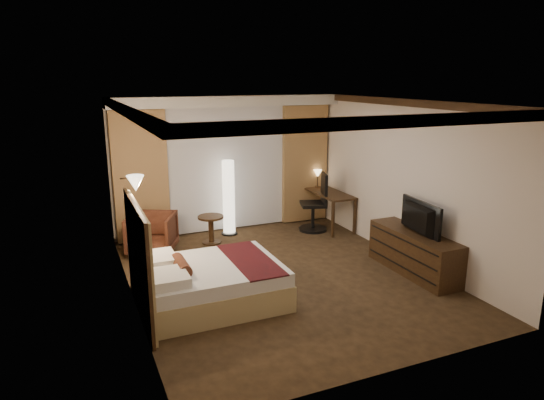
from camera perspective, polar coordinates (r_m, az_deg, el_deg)
name	(u,v)px	position (r m, az deg, el deg)	size (l,w,h in m)	color
floor	(282,277)	(7.70, 1.19, -9.01)	(4.50, 5.50, 0.01)	black
ceiling	(283,102)	(7.08, 1.30, 11.50)	(4.50, 5.50, 0.01)	white
back_wall	(226,164)	(9.78, -5.45, 4.27)	(4.50, 0.02, 2.70)	silver
left_wall	(128,209)	(6.68, -16.60, -1.00)	(0.02, 5.50, 2.70)	silver
right_wall	(404,181)	(8.43, 15.32, 2.19)	(0.02, 5.50, 2.70)	silver
crown_molding	(283,106)	(7.08, 1.30, 11.02)	(4.50, 5.50, 0.12)	black
soffit	(228,101)	(9.41, -5.16, 11.54)	(4.50, 0.50, 0.20)	white
curtain_sheer	(227,169)	(9.73, -5.29, 3.61)	(2.48, 0.04, 2.45)	silver
curtain_left_drape	(141,177)	(9.30, -15.19, 2.67)	(1.00, 0.14, 2.45)	tan
curtain_right_drape	(305,164)	(10.32, 3.85, 4.25)	(1.00, 0.14, 2.45)	tan
wall_sconce	(135,183)	(6.94, -15.77, 1.91)	(0.24, 0.24, 0.24)	white
bed	(212,284)	(6.83, -7.06, -9.76)	(1.88, 1.46, 0.55)	white
headboard	(140,262)	(6.47, -15.32, -7.00)	(0.12, 1.76, 1.50)	tan
armchair	(152,232)	(8.81, -13.97, -3.64)	(0.77, 0.72, 0.79)	#442214
side_table	(211,230)	(9.16, -7.18, -3.48)	(0.48, 0.48, 0.53)	black
floor_lamp	(229,198)	(9.52, -5.12, 0.29)	(0.32, 0.32, 1.50)	white
desk	(329,210)	(10.08, 6.68, -1.16)	(0.55, 1.31, 0.75)	black
desk_lamp	(318,179)	(10.38, 5.38, 2.43)	(0.18, 0.18, 0.34)	#FFD899
office_chair	(313,202)	(9.80, 4.86, -0.26)	(0.57, 0.57, 1.18)	black
dresser	(414,252)	(8.06, 16.36, -5.94)	(0.50, 1.73, 0.67)	black
television	(415,215)	(7.85, 16.51, -1.69)	(1.00, 0.58, 0.13)	black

